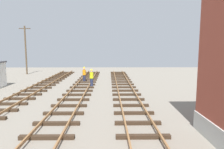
% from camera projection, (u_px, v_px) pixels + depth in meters
% --- Properties ---
extents(utility_pole_far, '(1.80, 0.24, 7.64)m').
position_uv_depth(utility_pole_far, '(26.00, 49.00, 31.67)').
color(utility_pole_far, brown).
rests_on(utility_pole_far, ground).
extents(track_worker_foreground, '(0.40, 0.40, 1.87)m').
position_uv_depth(track_worker_foreground, '(84.00, 74.00, 24.66)').
color(track_worker_foreground, '#262D4C').
rests_on(track_worker_foreground, ground).
extents(track_worker_distant, '(0.40, 0.40, 1.87)m').
position_uv_depth(track_worker_distant, '(92.00, 78.00, 21.92)').
color(track_worker_distant, '#262D4C').
rests_on(track_worker_distant, ground).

